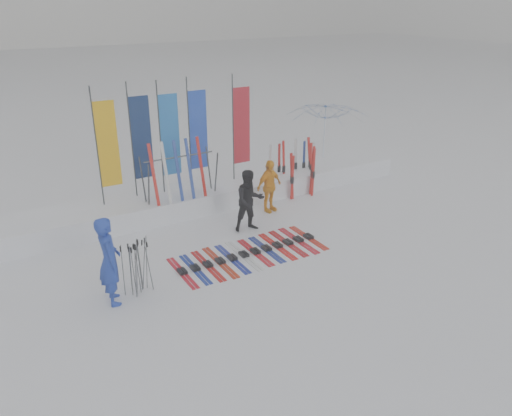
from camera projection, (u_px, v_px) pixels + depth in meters
ground at (284, 273)px, 11.41m from camera, size 120.00×120.00×0.00m
snow_bank at (200, 197)px, 14.95m from camera, size 14.00×1.60×0.60m
person_blue at (109, 261)px, 10.01m from camera, size 0.52×0.73×1.90m
person_black at (250, 201)px, 13.23m from camera, size 0.91×0.75×1.69m
person_yellow at (269, 186)px, 14.44m from camera, size 0.98×0.58×1.56m
tent_canopy at (326, 139)px, 17.36m from camera, size 3.68×3.71×2.57m
ski_row at (250, 253)px, 12.24m from camera, size 3.73×1.70×0.07m
pole_cluster at (135, 267)px, 10.48m from camera, size 0.86×0.43×1.22m
feather_flags at (173, 135)px, 14.07m from camera, size 4.62×0.22×3.20m
ski_rack at (180, 170)px, 13.86m from camera, size 2.04×0.80×1.23m
upright_skis at (298, 168)px, 16.00m from camera, size 1.46×1.19×1.69m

